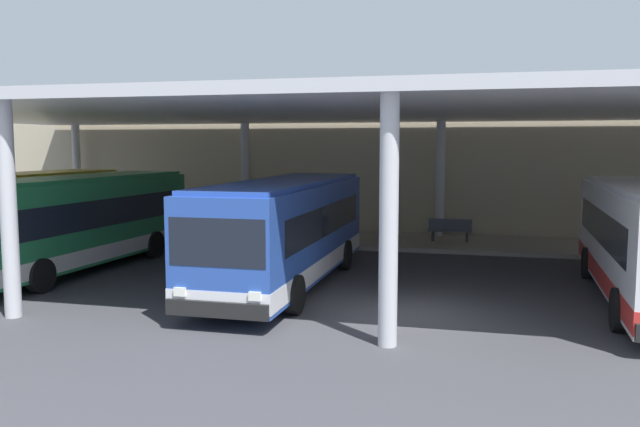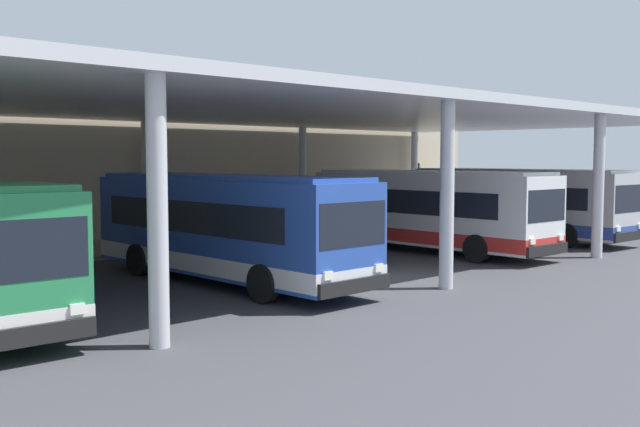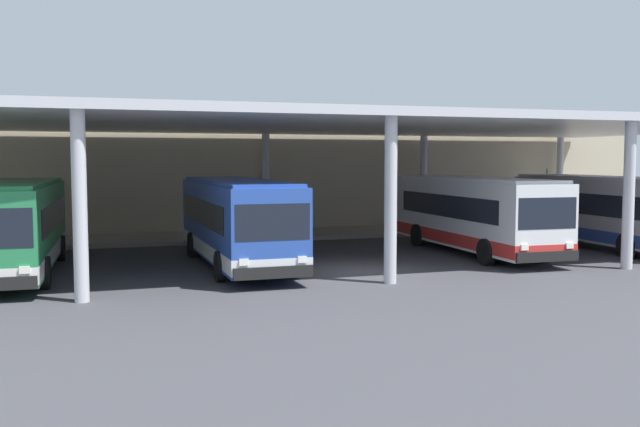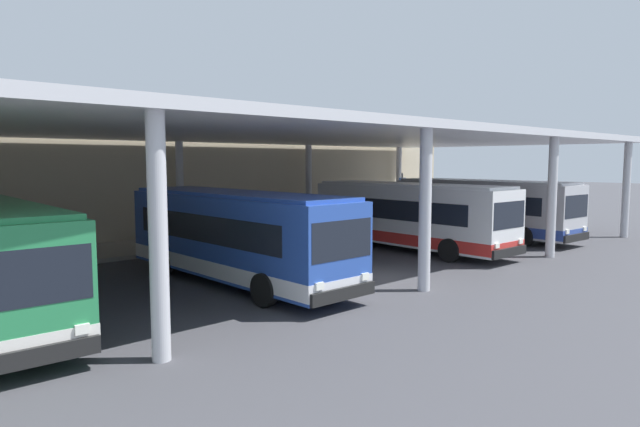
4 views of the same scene
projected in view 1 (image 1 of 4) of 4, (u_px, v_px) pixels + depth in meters
ground_plane at (402, 315)px, 15.97m from camera, size 200.00×200.00×0.00m
platform_kerb at (436, 243)px, 27.29m from camera, size 42.00×4.50×0.18m
station_building_facade at (443, 166)px, 30.09m from camera, size 48.00×1.60×6.45m
canopy_shelter at (425, 111)px, 20.72m from camera, size 40.00×17.00×5.55m
bus_nearest_bay at (9, 215)px, 23.55m from camera, size 3.16×10.66×3.17m
bus_second_bay at (76, 221)px, 21.65m from camera, size 3.04×10.63×3.17m
bus_middle_bay at (286, 231)px, 19.31m from camera, size 2.74×10.53×3.17m
bench_waiting at (450, 230)px, 27.16m from camera, size 1.80×0.45×0.92m
trash_bin at (386, 228)px, 27.63m from camera, size 0.52×0.52×0.98m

